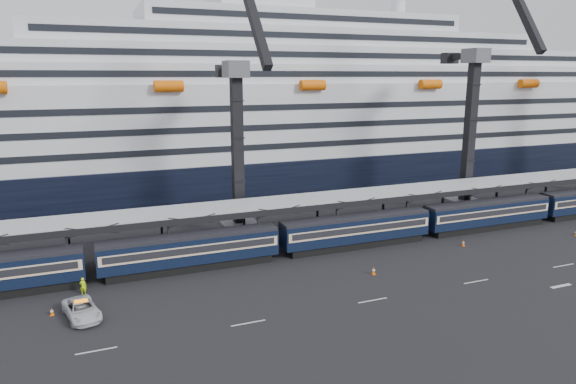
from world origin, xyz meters
TOP-DOWN VIEW (x-y plane):
  - ground at (0.00, 0.00)m, footprint 260.00×260.00m
  - lane_markings at (8.15, -5.23)m, footprint 111.00×4.27m
  - train at (-4.65, 10.00)m, footprint 133.05×3.00m
  - canopy at (0.00, 14.00)m, footprint 130.00×6.25m
  - cruise_ship at (-1.08, 45.99)m, footprint 214.09×28.84m
  - crane_dark_near at (-20.00, 18.59)m, footprint 4.50×17.75m
  - crane_dark_mid at (15.00, 17.59)m, footprint 4.50×18.24m
  - pickup_truck at (-38.93, 2.23)m, footprint 3.54×5.68m
  - worker at (-38.79, 7.36)m, footprint 0.68×0.52m
  - traffic_cone_a at (-41.37, 3.68)m, footprint 0.36×0.36m
  - traffic_cone_b at (-38.33, 3.44)m, footprint 0.35×0.35m
  - traffic_cone_c at (-10.60, 1.52)m, footprint 0.43×0.43m
  - traffic_cone_d at (4.31, 5.40)m, footprint 0.38×0.38m

SIDE VIEW (x-z plane):
  - ground at x=0.00m, z-range 0.00..0.00m
  - lane_markings at x=8.15m, z-range 0.00..0.02m
  - traffic_cone_b at x=-38.33m, z-range 0.00..0.69m
  - traffic_cone_a at x=-41.37m, z-range 0.00..0.71m
  - traffic_cone_d at x=4.31m, z-range 0.00..0.76m
  - traffic_cone_c at x=-10.60m, z-range -0.01..0.85m
  - pickup_truck at x=-38.93m, z-range 0.00..1.47m
  - worker at x=-38.79m, z-range 0.00..1.68m
  - train at x=-4.65m, z-range 0.18..4.23m
  - canopy at x=0.00m, z-range 2.49..8.01m
  - crane_dark_near at x=-20.00m, z-range -5.61..29.47m
  - cruise_ship at x=-1.08m, z-range -4.66..29.34m
  - crane_dark_mid at x=15.00m, z-range -6.46..33.18m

